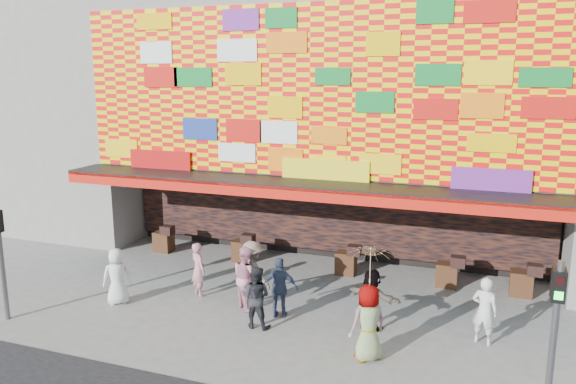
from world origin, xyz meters
name	(u,v)px	position (x,y,z in m)	size (l,w,h in m)	color
ground	(257,332)	(0.00, 0.00, 0.00)	(90.00, 90.00, 0.00)	slate
shop_building	(347,97)	(0.00, 8.18, 5.23)	(15.20, 9.40, 10.00)	gray
neighbor_left	(50,75)	(-13.00, 8.00, 6.00)	(11.00, 8.00, 12.00)	gray
signal_left	(0,248)	(-6.20, -1.50, 1.86)	(0.22, 0.20, 3.00)	#59595B
signal_right	(555,324)	(6.20, -1.50, 1.86)	(0.22, 0.20, 3.00)	#59595B
ped_a	(117,276)	(-4.18, 0.28, 0.77)	(0.75, 0.49, 1.53)	silver
ped_b	(198,269)	(-2.43, 1.54, 0.76)	(0.55, 0.36, 1.52)	#BD7A80
ped_c	(256,297)	(-0.14, 0.25, 0.77)	(0.75, 0.58, 1.54)	black
ped_d	(252,273)	(-0.77, 1.47, 0.88)	(1.13, 0.65, 1.76)	#796C58
ped_e	(280,288)	(0.21, 0.98, 0.78)	(0.92, 0.38, 1.56)	#313B56
ped_f	(372,299)	(2.51, 1.13, 0.75)	(1.39, 0.44, 1.50)	gray
ped_g	(368,323)	(2.76, -0.40, 0.85)	(0.83, 0.54, 1.69)	gray
ped_h	(484,311)	(5.07, 1.25, 0.79)	(0.58, 0.38, 1.59)	silver
ped_i	(247,277)	(-0.82, 1.23, 0.84)	(0.81, 0.63, 1.67)	pink
parasol	(370,266)	(2.76, -0.40, 2.13)	(0.94, 0.96, 1.80)	beige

